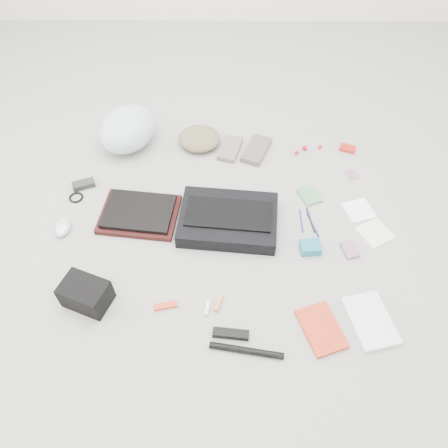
{
  "coord_description": "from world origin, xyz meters",
  "views": [
    {
      "loc": [
        0.01,
        -1.25,
        1.63
      ],
      "look_at": [
        0.0,
        0.0,
        0.05
      ],
      "focal_mm": 35.0,
      "sensor_mm": 36.0,
      "label": 1
    }
  ],
  "objects_px": {
    "camera_bag": "(86,294)",
    "accordion_wallet": "(310,247)",
    "book_red": "(321,329)",
    "laptop": "(139,211)",
    "bike_helmet": "(127,129)",
    "messenger_bag": "(228,220)"
  },
  "relations": [
    {
      "from": "camera_bag",
      "to": "book_red",
      "type": "xyz_separation_m",
      "value": [
        0.95,
        -0.12,
        -0.05
      ]
    },
    {
      "from": "messenger_bag",
      "to": "laptop",
      "type": "bearing_deg",
      "value": 178.75
    },
    {
      "from": "bike_helmet",
      "to": "camera_bag",
      "type": "xyz_separation_m",
      "value": [
        -0.03,
        -0.98,
        -0.04
      ]
    },
    {
      "from": "laptop",
      "to": "camera_bag",
      "type": "height_order",
      "value": "camera_bag"
    },
    {
      "from": "laptop",
      "to": "messenger_bag",
      "type": "bearing_deg",
      "value": 0.02
    },
    {
      "from": "camera_bag",
      "to": "book_red",
      "type": "bearing_deg",
      "value": 14.06
    },
    {
      "from": "laptop",
      "to": "bike_helmet",
      "type": "xyz_separation_m",
      "value": [
        -0.12,
        0.52,
        0.07
      ]
    },
    {
      "from": "laptop",
      "to": "book_red",
      "type": "relative_size",
      "value": 1.55
    },
    {
      "from": "laptop",
      "to": "bike_helmet",
      "type": "distance_m",
      "value": 0.54
    },
    {
      "from": "laptop",
      "to": "camera_bag",
      "type": "bearing_deg",
      "value": -101.68
    },
    {
      "from": "laptop",
      "to": "accordion_wallet",
      "type": "xyz_separation_m",
      "value": [
        0.8,
        -0.19,
        -0.01
      ]
    },
    {
      "from": "bike_helmet",
      "to": "book_red",
      "type": "relative_size",
      "value": 1.68
    },
    {
      "from": "book_red",
      "to": "accordion_wallet",
      "type": "distance_m",
      "value": 0.39
    },
    {
      "from": "camera_bag",
      "to": "accordion_wallet",
      "type": "relative_size",
      "value": 2.08
    },
    {
      "from": "messenger_bag",
      "to": "laptop",
      "type": "distance_m",
      "value": 0.43
    },
    {
      "from": "camera_bag",
      "to": "accordion_wallet",
      "type": "height_order",
      "value": "camera_bag"
    },
    {
      "from": "bike_helmet",
      "to": "camera_bag",
      "type": "relative_size",
      "value": 1.88
    },
    {
      "from": "laptop",
      "to": "book_red",
      "type": "distance_m",
      "value": 0.99
    },
    {
      "from": "messenger_bag",
      "to": "accordion_wallet",
      "type": "relative_size",
      "value": 5.08
    },
    {
      "from": "book_red",
      "to": "camera_bag",
      "type": "bearing_deg",
      "value": 153.32
    },
    {
      "from": "messenger_bag",
      "to": "book_red",
      "type": "distance_m",
      "value": 0.65
    },
    {
      "from": "laptop",
      "to": "accordion_wallet",
      "type": "relative_size",
      "value": 3.63
    }
  ]
}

